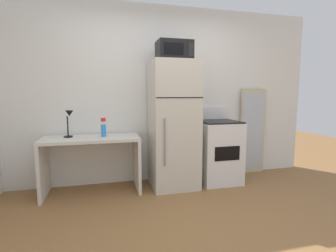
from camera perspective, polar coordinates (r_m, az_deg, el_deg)
ground_plane at (r=2.55m, az=6.55°, el=-23.65°), size 12.00×12.00×0.00m
wall_back_white at (r=3.82m, az=-2.35°, el=7.10°), size 5.00×0.10×2.60m
desk at (r=3.48m, az=-16.99°, el=-6.01°), size 1.24×0.56×0.75m
desk_lamp at (r=3.48m, az=-21.67°, el=1.48°), size 0.14×0.12×0.35m
spray_bottle at (r=3.42m, az=-14.50°, el=-0.72°), size 0.06×0.06×0.25m
refrigerator at (r=3.51m, az=1.24°, el=0.22°), size 0.63×0.65×1.76m
microwave at (r=3.51m, az=1.38°, el=16.74°), size 0.46×0.35×0.26m
oven_range at (r=3.84m, az=11.25°, el=-5.57°), size 0.59×0.61×1.10m
leaning_mirror at (r=4.38m, az=18.68°, el=-1.14°), size 0.44×0.03×1.40m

